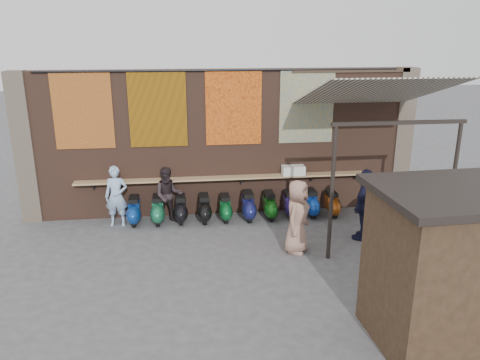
{
  "coord_description": "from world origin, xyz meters",
  "views": [
    {
      "loc": [
        -1.09,
        -9.91,
        4.86
      ],
      "look_at": [
        0.31,
        1.2,
        1.38
      ],
      "focal_mm": 35.0,
      "sensor_mm": 36.0,
      "label": 1
    }
  ],
  "objects_px": {
    "scooter_stool_0": "(134,211)",
    "scooter_stool_8": "(311,203)",
    "shopper_tan": "(297,217)",
    "scooter_stool_1": "(158,210)",
    "scooter_stool_5": "(248,206)",
    "shelf_box": "(293,170)",
    "scooter_stool_4": "(225,208)",
    "diner_right": "(168,195)",
    "shopper_grey": "(418,216)",
    "scooter_stool_7": "(290,204)",
    "scooter_stool_9": "(332,204)",
    "scooter_stool_6": "(270,206)",
    "diner_left": "(116,196)",
    "scooter_stool_2": "(181,209)",
    "market_stall": "(452,271)",
    "scooter_stool_3": "(204,209)",
    "shopper_navy": "(365,205)"
  },
  "relations": [
    {
      "from": "scooter_stool_0",
      "to": "scooter_stool_8",
      "type": "relative_size",
      "value": 0.99
    },
    {
      "from": "scooter_stool_0",
      "to": "shopper_tan",
      "type": "relative_size",
      "value": 0.44
    },
    {
      "from": "scooter_stool_1",
      "to": "shopper_tan",
      "type": "height_order",
      "value": "shopper_tan"
    },
    {
      "from": "scooter_stool_0",
      "to": "scooter_stool_5",
      "type": "xyz_separation_m",
      "value": [
        3.07,
        -0.07,
        0.01
      ]
    },
    {
      "from": "shelf_box",
      "to": "scooter_stool_1",
      "type": "bearing_deg",
      "value": -175.56
    },
    {
      "from": "shelf_box",
      "to": "shopper_tan",
      "type": "height_order",
      "value": "shopper_tan"
    },
    {
      "from": "scooter_stool_0",
      "to": "scooter_stool_8",
      "type": "bearing_deg",
      "value": -0.22
    },
    {
      "from": "scooter_stool_1",
      "to": "scooter_stool_4",
      "type": "bearing_deg",
      "value": -1.15
    },
    {
      "from": "diner_right",
      "to": "shopper_grey",
      "type": "xyz_separation_m",
      "value": [
        5.72,
        -2.51,
        0.11
      ]
    },
    {
      "from": "scooter_stool_1",
      "to": "diner_right",
      "type": "relative_size",
      "value": 0.5
    },
    {
      "from": "scooter_stool_7",
      "to": "scooter_stool_9",
      "type": "xyz_separation_m",
      "value": [
        1.19,
        -0.07,
        -0.01
      ]
    },
    {
      "from": "scooter_stool_1",
      "to": "scooter_stool_5",
      "type": "bearing_deg",
      "value": -1.28
    },
    {
      "from": "scooter_stool_1",
      "to": "scooter_stool_6",
      "type": "relative_size",
      "value": 1.02
    },
    {
      "from": "scooter_stool_0",
      "to": "scooter_stool_9",
      "type": "xyz_separation_m",
      "value": [
        5.43,
        -0.07,
        -0.03
      ]
    },
    {
      "from": "diner_left",
      "to": "diner_right",
      "type": "relative_size",
      "value": 1.05
    },
    {
      "from": "shelf_box",
      "to": "shopper_grey",
      "type": "bearing_deg",
      "value": -51.24
    },
    {
      "from": "scooter_stool_1",
      "to": "scooter_stool_2",
      "type": "height_order",
      "value": "scooter_stool_1"
    },
    {
      "from": "scooter_stool_9",
      "to": "shopper_tan",
      "type": "relative_size",
      "value": 0.41
    },
    {
      "from": "scooter_stool_9",
      "to": "market_stall",
      "type": "bearing_deg",
      "value": -88.89
    },
    {
      "from": "scooter_stool_1",
      "to": "scooter_stool_3",
      "type": "xyz_separation_m",
      "value": [
        1.24,
        -0.05,
        -0.01
      ]
    },
    {
      "from": "scooter_stool_5",
      "to": "diner_right",
      "type": "xyz_separation_m",
      "value": [
        -2.15,
        0.05,
        0.39
      ]
    },
    {
      "from": "scooter_stool_7",
      "to": "shopper_grey",
      "type": "xyz_separation_m",
      "value": [
        2.39,
        -2.53,
        0.53
      ]
    },
    {
      "from": "shelf_box",
      "to": "scooter_stool_9",
      "type": "bearing_deg",
      "value": -18.17
    },
    {
      "from": "shelf_box",
      "to": "scooter_stool_2",
      "type": "relative_size",
      "value": 0.82
    },
    {
      "from": "scooter_stool_5",
      "to": "scooter_stool_8",
      "type": "bearing_deg",
      "value": 1.57
    },
    {
      "from": "scooter_stool_1",
      "to": "shopper_tan",
      "type": "distance_m",
      "value": 3.96
    },
    {
      "from": "diner_right",
      "to": "shopper_grey",
      "type": "bearing_deg",
      "value": -28.42
    },
    {
      "from": "scooter_stool_2",
      "to": "scooter_stool_4",
      "type": "xyz_separation_m",
      "value": [
        1.2,
        -0.03,
        -0.01
      ]
    },
    {
      "from": "diner_right",
      "to": "shopper_tan",
      "type": "bearing_deg",
      "value": -40.68
    },
    {
      "from": "scooter_stool_0",
      "to": "market_stall",
      "type": "bearing_deg",
      "value": -45.91
    },
    {
      "from": "scooter_stool_3",
      "to": "scooter_stool_4",
      "type": "bearing_deg",
      "value": 1.72
    },
    {
      "from": "shopper_grey",
      "to": "market_stall",
      "type": "xyz_separation_m",
      "value": [
        -1.09,
        -3.19,
        0.38
      ]
    },
    {
      "from": "scooter_stool_4",
      "to": "shopper_tan",
      "type": "bearing_deg",
      "value": -55.62
    },
    {
      "from": "scooter_stool_4",
      "to": "shelf_box",
      "type": "bearing_deg",
      "value": 9.6
    },
    {
      "from": "shopper_tan",
      "to": "scooter_stool_2",
      "type": "bearing_deg",
      "value": 84.98
    },
    {
      "from": "shelf_box",
      "to": "scooter_stool_4",
      "type": "relative_size",
      "value": 0.85
    },
    {
      "from": "diner_left",
      "to": "shopper_navy",
      "type": "xyz_separation_m",
      "value": [
        6.14,
        -1.66,
        0.09
      ]
    },
    {
      "from": "diner_left",
      "to": "scooter_stool_9",
      "type": "bearing_deg",
      "value": 3.77
    },
    {
      "from": "scooter_stool_3",
      "to": "scooter_stool_1",
      "type": "bearing_deg",
      "value": 177.53
    },
    {
      "from": "shelf_box",
      "to": "scooter_stool_8",
      "type": "relative_size",
      "value": 0.81
    },
    {
      "from": "scooter_stool_4",
      "to": "scooter_stool_9",
      "type": "relative_size",
      "value": 1.02
    },
    {
      "from": "diner_left",
      "to": "scooter_stool_0",
      "type": "bearing_deg",
      "value": 8.99
    },
    {
      "from": "shelf_box",
      "to": "scooter_stool_6",
      "type": "height_order",
      "value": "shelf_box"
    },
    {
      "from": "scooter_stool_4",
      "to": "market_stall",
      "type": "relative_size",
      "value": 0.29
    },
    {
      "from": "scooter_stool_3",
      "to": "shopper_grey",
      "type": "bearing_deg",
      "value": -27.36
    },
    {
      "from": "scooter_stool_3",
      "to": "shopper_navy",
      "type": "relative_size",
      "value": 0.42
    },
    {
      "from": "shopper_navy",
      "to": "market_stall",
      "type": "relative_size",
      "value": 0.71
    },
    {
      "from": "market_stall",
      "to": "shopper_grey",
      "type": "bearing_deg",
      "value": 68.87
    },
    {
      "from": "shopper_tan",
      "to": "scooter_stool_5",
      "type": "bearing_deg",
      "value": 55.58
    },
    {
      "from": "scooter_stool_0",
      "to": "shopper_tan",
      "type": "distance_m",
      "value": 4.5
    }
  ]
}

